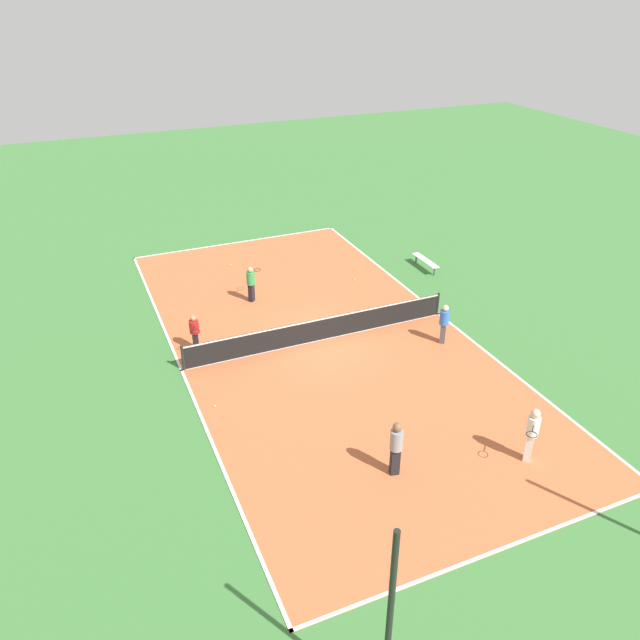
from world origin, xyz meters
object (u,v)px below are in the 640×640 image
Objects in this scene: tennis_ball_near_net at (354,279)px; tennis_net at (320,329)px; player_baseline_gray at (396,445)px; fence_post_back_right at (389,627)px; player_far_green at (251,282)px; tennis_ball_far_baseline at (215,406)px; player_near_blue at (444,321)px; player_near_white at (532,431)px; tennis_ball_midcourt at (231,265)px; player_coach_red at (195,331)px; tennis_ball_right_alley at (413,318)px; bench at (425,261)px.

tennis_net is at bearing 50.51° from tennis_ball_near_net.
fence_post_back_right reaches higher than player_baseline_gray.
tennis_ball_near_net is at bearing -41.77° from player_far_green.
tennis_ball_far_baseline is (4.87, 2.60, -0.47)m from tennis_net.
player_near_blue is at bearing -91.23° from player_far_green.
player_near_white is at bearing -3.68° from player_baseline_gray.
player_baseline_gray is at bearing 175.07° from player_near_blue.
tennis_ball_midcourt is 1.00× the size of tennis_ball_far_baseline.
player_baseline_gray is 26.06× the size of tennis_ball_far_baseline.
fence_post_back_right is (7.17, 4.52, 1.31)m from player_near_white.
tennis_ball_midcourt is at bearing -98.28° from fence_post_back_right.
tennis_ball_near_net is (-3.60, -4.37, -0.47)m from tennis_net.
tennis_ball_far_baseline is at bearing -87.12° from fence_post_back_right.
fence_post_back_right is at bearing 5.64° from player_coach_red.
tennis_net is 4.21m from tennis_ball_right_alley.
tennis_ball_far_baseline is (3.65, 10.82, 0.00)m from tennis_ball_midcourt.
fence_post_back_right is at bearing -142.99° from player_far_green.
tennis_net is 2.25× the size of fence_post_back_right.
player_coach_red reaches higher than bench.
tennis_ball_near_net is at bearing -137.96° from player_near_white.
bench is 21.08m from fence_post_back_right.
player_baseline_gray reaches higher than player_near_blue.
tennis_ball_midcourt is (8.55, -3.98, -0.34)m from bench.
tennis_ball_far_baseline is at bearing 139.11° from player_baseline_gray.
player_near_blue is (-8.82, 3.21, 0.10)m from player_coach_red.
player_coach_red is 0.89× the size of player_far_green.
player_far_green is (8.74, 0.02, 0.54)m from bench.
player_far_green is (0.42, -11.86, -0.11)m from player_baseline_gray.
player_baseline_gray reaches higher than tennis_ball_far_baseline.
bench is at bearing -43.33° from player_far_green.
player_coach_red reaches higher than tennis_ball_near_net.
tennis_ball_right_alley is at bearing -179.02° from tennis_net.
player_baseline_gray is 7.69m from player_near_blue.
tennis_net reaches higher than bench.
tennis_net is at bearing 102.72° from player_near_blue.
tennis_ball_midcourt is at bearing 159.20° from player_coach_red.
player_near_white is at bearing 81.26° from tennis_ball_right_alley.
player_baseline_gray is 1.11× the size of player_near_blue.
tennis_ball_right_alley is (-4.18, -0.07, -0.47)m from tennis_net.
player_near_blue reaches higher than player_far_green.
tennis_ball_midcourt is at bearing 43.87° from player_far_green.
tennis_ball_far_baseline is at bearing -82.84° from player_near_white.
player_baseline_gray is at bearing -131.40° from player_far_green.
tennis_ball_near_net and tennis_ball_right_alley have the same top height.
player_baseline_gray reaches higher than player_far_green.
player_near_white is 13.58m from player_far_green.
fence_post_back_right is (3.35, 5.56, 1.33)m from player_baseline_gray.
tennis_ball_right_alley is 0.01× the size of fence_post_back_right.
player_near_white is 9.86m from tennis_ball_far_baseline.
tennis_net is at bearing -115.06° from player_far_green.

